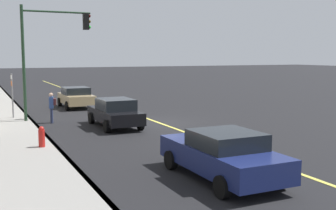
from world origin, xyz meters
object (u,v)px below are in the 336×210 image
at_px(street_sign_post, 12,93).
at_px(fire_hydrant, 42,139).
at_px(car_black, 115,112).
at_px(car_navy, 222,154).
at_px(pedestrian_with_backpack, 52,106).
at_px(traffic_light_mast, 49,44).
at_px(car_tan, 76,97).

relative_size(street_sign_post, fire_hydrant, 2.77).
bearing_deg(car_black, street_sign_post, 45.34).
relative_size(car_black, car_navy, 0.93).
xyz_separation_m(car_black, pedestrian_with_backpack, (2.60, 2.67, 0.20)).
height_order(traffic_light_mast, street_sign_post, traffic_light_mast).
relative_size(car_navy, traffic_light_mast, 0.74).
bearing_deg(fire_hydrant, street_sign_post, 2.10).
relative_size(car_tan, traffic_light_mast, 0.64).
bearing_deg(car_tan, street_sign_post, 133.24).
xyz_separation_m(car_tan, street_sign_post, (-4.20, 4.47, 0.81)).
bearing_deg(pedestrian_with_backpack, traffic_light_mast, -2.58).
relative_size(car_black, pedestrian_with_backpack, 2.64).
bearing_deg(car_black, pedestrian_with_backpack, 45.77).
distance_m(car_navy, pedestrian_with_backpack, 12.78).
distance_m(car_black, fire_hydrant, 5.72).
bearing_deg(street_sign_post, car_tan, -46.76).
relative_size(car_black, fire_hydrant, 4.55).
height_order(car_black, street_sign_post, street_sign_post).
height_order(car_black, car_tan, car_black).
bearing_deg(fire_hydrant, pedestrian_with_backpack, -13.00).
height_order(car_black, car_navy, car_navy).
bearing_deg(traffic_light_mast, car_tan, -25.10).
bearing_deg(car_tan, fire_hydrant, 161.63).
height_order(pedestrian_with_backpack, traffic_light_mast, traffic_light_mast).
relative_size(traffic_light_mast, street_sign_post, 2.38).
relative_size(pedestrian_with_backpack, street_sign_post, 0.62).
bearing_deg(car_tan, pedestrian_with_backpack, 156.19).
relative_size(pedestrian_with_backpack, traffic_light_mast, 0.26).
bearing_deg(traffic_light_mast, car_black, -138.40).
bearing_deg(street_sign_post, traffic_light_mast, -128.22).
distance_m(car_black, pedestrian_with_backpack, 3.73).
height_order(car_black, pedestrian_with_backpack, pedestrian_with_backpack).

